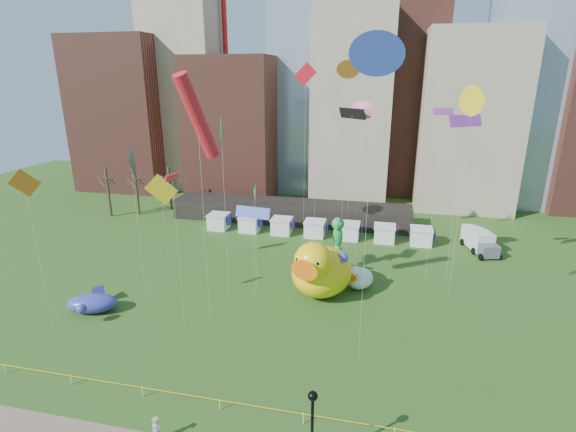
% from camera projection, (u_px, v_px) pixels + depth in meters
% --- Properties ---
extents(ground, '(160.00, 160.00, 0.00)m').
position_uv_depth(ground, '(220.00, 410.00, 30.62)').
color(ground, '#2A591B').
rests_on(ground, ground).
extents(skyline, '(101.00, 23.00, 68.00)m').
position_uv_depth(skyline, '(345.00, 82.00, 80.26)').
color(skyline, brown).
rests_on(skyline, ground).
extents(pavilion, '(38.00, 6.00, 3.20)m').
position_uv_depth(pavilion, '(290.00, 212.00, 69.96)').
color(pavilion, black).
rests_on(pavilion, ground).
extents(vendor_tents, '(33.24, 2.80, 2.40)m').
position_uv_depth(vendor_tents, '(315.00, 229.00, 63.51)').
color(vendor_tents, white).
rests_on(vendor_tents, ground).
extents(bare_trees, '(8.44, 6.44, 8.50)m').
position_uv_depth(bare_trees, '(138.00, 191.00, 73.25)').
color(bare_trees, '#382B21').
rests_on(bare_trees, ground).
extents(caution_tape, '(50.00, 0.06, 0.90)m').
position_uv_depth(caution_tape, '(220.00, 402.00, 30.41)').
color(caution_tape, white).
rests_on(caution_tape, ground).
extents(big_duck, '(8.04, 9.42, 6.69)m').
position_uv_depth(big_duck, '(320.00, 269.00, 45.64)').
color(big_duck, yellow).
rests_on(big_duck, ground).
extents(small_duck, '(3.89, 4.23, 2.95)m').
position_uv_depth(small_duck, '(359.00, 277.00, 47.67)').
color(small_duck, white).
rests_on(small_duck, ground).
extents(seahorse_green, '(1.64, 1.97, 6.81)m').
position_uv_depth(seahorse_green, '(338.00, 232.00, 50.86)').
color(seahorse_green, silver).
rests_on(seahorse_green, ground).
extents(seahorse_purple, '(1.29, 1.63, 5.04)m').
position_uv_depth(seahorse_purple, '(342.00, 266.00, 45.50)').
color(seahorse_purple, silver).
rests_on(seahorse_purple, ground).
extents(whale_inflatable, '(5.45, 6.27, 2.17)m').
position_uv_depth(whale_inflatable, '(93.00, 302.00, 43.24)').
color(whale_inflatable, '#493593').
rests_on(whale_inflatable, ground).
extents(lamppost, '(0.58, 0.58, 5.58)m').
position_uv_depth(lamppost, '(312.00, 421.00, 25.14)').
color(lamppost, black).
rests_on(lamppost, footpath).
extents(box_truck, '(4.08, 6.96, 2.79)m').
position_uv_depth(box_truck, '(479.00, 241.00, 58.13)').
color(box_truck, silver).
rests_on(box_truck, ground).
extents(woman, '(0.60, 0.43, 1.56)m').
position_uv_depth(woman, '(156.00, 430.00, 27.85)').
color(woman, silver).
rests_on(woman, footpath).
extents(kite_0, '(2.61, 0.49, 24.03)m').
position_uv_depth(kite_0, '(305.00, 80.00, 49.78)').
color(kite_0, silver).
rests_on(kite_0, ground).
extents(kite_1, '(1.74, 0.82, 20.14)m').
position_uv_depth(kite_1, '(362.00, 111.00, 43.12)').
color(kite_1, silver).
rests_on(kite_1, ground).
extents(kite_2, '(2.03, 2.41, 16.19)m').
position_uv_depth(kite_2, '(131.00, 161.00, 41.24)').
color(kite_2, silver).
rests_on(kite_2, ground).
extents(kite_3, '(0.58, 1.56, 11.83)m').
position_uv_depth(kite_3, '(255.00, 192.00, 44.96)').
color(kite_3, silver).
rests_on(kite_3, ground).
extents(kite_4, '(3.36, 1.78, 11.84)m').
position_uv_depth(kite_4, '(161.00, 190.00, 50.17)').
color(kite_4, silver).
rests_on(kite_4, ground).
extents(kite_5, '(3.74, 0.99, 9.89)m').
position_uv_depth(kite_5, '(253.00, 213.00, 43.85)').
color(kite_5, silver).
rests_on(kite_5, ground).
extents(kite_6, '(1.76, 1.35, 24.19)m').
position_uv_depth(kite_6, '(348.00, 70.00, 47.90)').
color(kite_6, silver).
rests_on(kite_6, ground).
extents(kite_7, '(3.58, 2.52, 18.79)m').
position_uv_depth(kite_7, '(465.00, 121.00, 43.75)').
color(kite_7, silver).
rests_on(kite_7, ground).
extents(kite_8, '(0.58, 1.76, 14.67)m').
position_uv_depth(kite_8, '(172.00, 179.00, 36.57)').
color(kite_8, silver).
rests_on(kite_8, ground).
extents(kite_9, '(1.16, 2.63, 11.98)m').
position_uv_depth(kite_9, '(315.00, 168.00, 58.44)').
color(kite_9, silver).
rests_on(kite_9, ground).
extents(kite_10, '(2.93, 2.69, 19.43)m').
position_uv_depth(kite_10, '(352.00, 114.00, 43.63)').
color(kite_10, silver).
rests_on(kite_10, ground).
extents(kite_11, '(0.90, 2.79, 19.01)m').
position_uv_depth(kite_11, '(221.00, 136.00, 39.94)').
color(kite_11, silver).
rests_on(kite_11, ground).
extents(kite_12, '(1.33, 2.70, 21.71)m').
position_uv_depth(kite_12, '(473.00, 101.00, 39.65)').
color(kite_12, silver).
rests_on(kite_12, ground).
extents(kite_13, '(2.63, 1.92, 25.36)m').
position_uv_depth(kite_13, '(376.00, 54.00, 28.71)').
color(kite_13, silver).
rests_on(kite_13, ground).
extents(kite_14, '(1.38, 2.09, 15.30)m').
position_uv_depth(kite_14, '(25.00, 186.00, 35.92)').
color(kite_14, silver).
rests_on(kite_14, ground).
extents(kite_15, '(2.11, 0.97, 19.44)m').
position_uv_depth(kite_15, '(443.00, 114.00, 43.58)').
color(kite_15, silver).
rests_on(kite_15, ground).
extents(kite_16, '(2.82, 4.37, 22.92)m').
position_uv_depth(kite_16, '(197.00, 117.00, 35.26)').
color(kite_16, silver).
rests_on(kite_16, ground).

